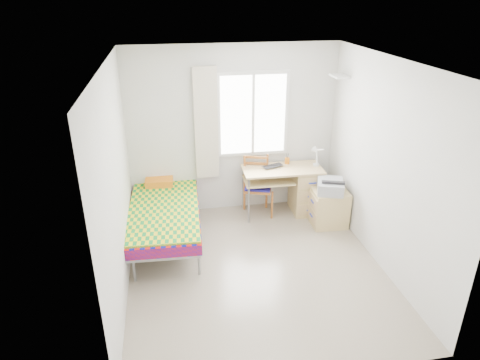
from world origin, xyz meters
name	(u,v)px	position (x,y,z in m)	size (l,w,h in m)	color
floor	(256,268)	(0.00, 0.00, 0.00)	(3.50, 3.50, 0.00)	#BCAD93
ceiling	(260,62)	(0.00, 0.00, 2.60)	(3.50, 3.50, 0.00)	white
wall_back	(233,131)	(0.00, 1.75, 1.30)	(3.20, 3.20, 0.00)	silver
wall_left	(116,187)	(-1.60, 0.00, 1.30)	(3.50, 3.50, 0.00)	silver
wall_right	(385,167)	(1.60, 0.00, 1.30)	(3.50, 3.50, 0.00)	silver
window	(253,115)	(0.30, 1.73, 1.55)	(1.10, 0.04, 1.30)	white
curtain	(206,124)	(-0.42, 1.68, 1.45)	(0.35, 0.05, 1.70)	beige
floating_shelf	(339,76)	(1.49, 1.40, 2.15)	(0.20, 0.32, 0.03)	white
bed	(164,209)	(-1.13, 1.02, 0.44)	(1.08, 2.14, 0.91)	gray
desk	(301,187)	(1.04, 1.41, 0.42)	(1.24, 0.59, 0.77)	tan
chair	(258,182)	(0.34, 1.48, 0.53)	(0.51, 0.51, 0.95)	brown
cabinet	(328,207)	(1.32, 0.93, 0.28)	(0.54, 0.48, 0.56)	tan
printer	(330,186)	(1.30, 0.90, 0.65)	(0.48, 0.52, 0.18)	#9CA0A3
laptop	(274,167)	(0.59, 1.44, 0.78)	(0.33, 0.21, 0.03)	black
pen_cup	(287,161)	(0.83, 1.59, 0.81)	(0.08, 0.08, 0.10)	orange
task_lamp	(316,154)	(1.20, 1.32, 1.01)	(0.22, 0.31, 0.38)	white
book	(272,180)	(0.55, 1.41, 0.59)	(0.17, 0.23, 0.02)	gray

